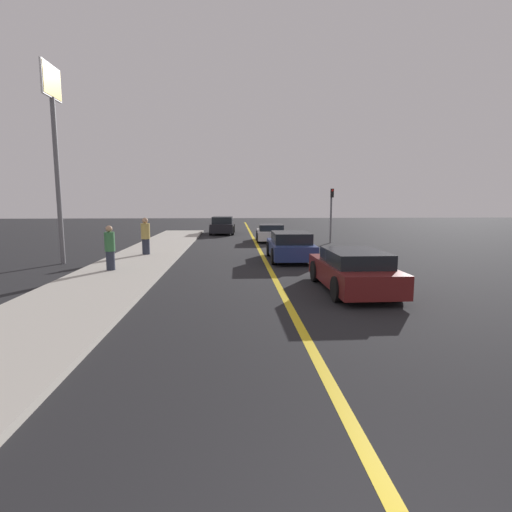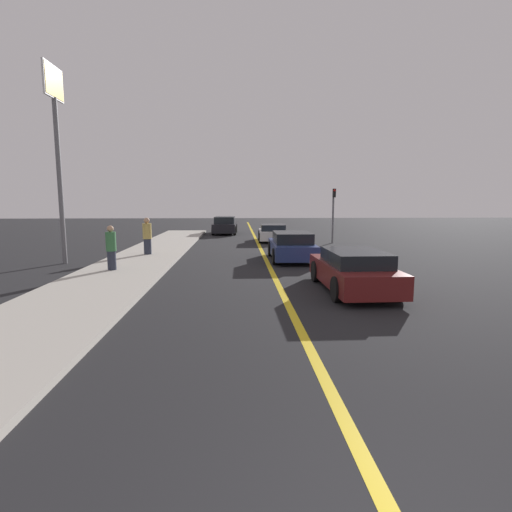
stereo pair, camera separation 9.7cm
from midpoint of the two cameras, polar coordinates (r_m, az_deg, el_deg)
The scene contains 10 objects.
road_center_line at distance 20.38m, azimuth 1.17°, elevation 0.28°, with size 0.20×60.00×0.01m.
sidewalk_left at distance 19.20m, azimuth -15.57°, elevation -0.29°, with size 3.23×32.74×0.14m.
car_near_right_lane at distance 12.44m, azimuth 13.94°, elevation -2.02°, with size 1.95×4.45×1.25m.
car_ahead_center at distance 18.38m, azimuth 5.27°, elevation 1.40°, with size 2.00×4.29×1.29m.
car_far_distant at distance 26.82m, azimuth 2.50°, elevation 3.32°, with size 2.03×3.90×1.14m.
car_parked_left_lot at distance 32.85m, azimuth -4.38°, elevation 4.37°, with size 2.03×4.40×1.42m.
pedestrian_near_curb at distance 15.81m, azimuth -19.82°, elevation 1.10°, with size 0.37×0.37×1.66m.
pedestrian_mid_group at distance 19.95m, azimuth -15.14°, elevation 2.76°, with size 0.42×0.42×1.77m.
traffic_light at distance 26.01m, azimuth 11.09°, elevation 6.56°, with size 0.18×0.40×3.46m.
roadside_sign at distance 19.32m, azimuth -26.56°, elevation 16.74°, with size 0.20×1.73×8.21m.
Camera 2 is at (-1.33, -2.16, 2.72)m, focal length 28.00 mm.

